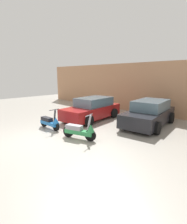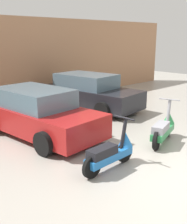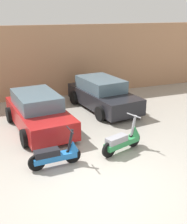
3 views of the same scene
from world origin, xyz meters
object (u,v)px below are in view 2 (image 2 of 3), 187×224
car_rear_center (90,92)px  scooter_front_left (112,152)px  scooter_front_right (164,128)px  car_rear_left (38,113)px

car_rear_center → scooter_front_left: bearing=-44.7°
scooter_front_left → scooter_front_right: (2.07, 0.12, 0.01)m
scooter_front_right → car_rear_left: (-2.02, 2.68, 0.23)m
scooter_front_right → car_rear_center: (0.98, 3.87, 0.24)m
scooter_front_left → scooter_front_right: scooter_front_right is taller
scooter_front_left → car_rear_left: (0.05, 2.80, 0.25)m
scooter_front_left → scooter_front_right: bearing=0.7°
scooter_front_left → car_rear_left: car_rear_left is taller
car_rear_left → scooter_front_right: bearing=31.7°
scooter_front_right → car_rear_left: size_ratio=0.38×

